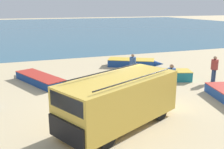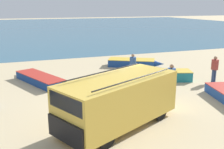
{
  "view_description": "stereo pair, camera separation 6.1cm",
  "coord_description": "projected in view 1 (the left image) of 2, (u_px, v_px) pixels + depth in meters",
  "views": [
    {
      "loc": [
        -4.54,
        -12.69,
        4.94
      ],
      "look_at": [
        0.58,
        1.36,
        1.0
      ],
      "focal_mm": 42.0,
      "sensor_mm": 36.0,
      "label": 1
    },
    {
      "loc": [
        -4.48,
        -12.71,
        4.94
      ],
      "look_at": [
        0.58,
        1.36,
        1.0
      ],
      "focal_mm": 42.0,
      "sensor_mm": 36.0,
      "label": 2
    }
  ],
  "objects": [
    {
      "name": "parked_van",
      "position": [
        119.0,
        100.0,
        10.85
      ],
      "size": [
        5.84,
        4.26,
        2.24
      ],
      "rotation": [
        0.0,
        0.0,
        3.59
      ],
      "color": "gold",
      "rests_on": "ground_plane"
    },
    {
      "name": "fishing_rowboat_3",
      "position": [
        133.0,
        63.0,
        21.97
      ],
      "size": [
        4.51,
        3.13,
        0.61
      ],
      "rotation": [
        0.0,
        0.0,
        5.77
      ],
      "color": "navy",
      "rests_on": "ground_plane"
    },
    {
      "name": "sea_water",
      "position": [
        36.0,
        27.0,
        61.53
      ],
      "size": [
        120.0,
        80.0,
        0.01
      ],
      "primitive_type": "cube",
      "color": "#33607A",
      "rests_on": "ground_plane"
    },
    {
      "name": "fisherman_3",
      "position": [
        133.0,
        64.0,
        18.3
      ],
      "size": [
        0.45,
        0.45,
        1.7
      ],
      "rotation": [
        0.0,
        0.0,
        5.46
      ],
      "color": "navy",
      "rests_on": "ground_plane"
    },
    {
      "name": "fisherman_0",
      "position": [
        171.0,
        77.0,
        14.8
      ],
      "size": [
        0.47,
        0.47,
        1.77
      ],
      "rotation": [
        0.0,
        0.0,
        4.31
      ],
      "color": "navy",
      "rests_on": "ground_plane"
    },
    {
      "name": "fishing_rowboat_4",
      "position": [
        166.0,
        75.0,
        17.89
      ],
      "size": [
        3.8,
        2.2,
        0.68
      ],
      "rotation": [
        0.0,
        0.0,
        2.81
      ],
      "color": "#1E757F",
      "rests_on": "ground_plane"
    },
    {
      "name": "fisherman_2",
      "position": [
        214.0,
        67.0,
        17.31
      ],
      "size": [
        0.46,
        0.46,
        1.74
      ],
      "rotation": [
        0.0,
        0.0,
        4.81
      ],
      "color": "navy",
      "rests_on": "ground_plane"
    },
    {
      "name": "ground_plane",
      "position": [
        110.0,
        99.0,
        14.29
      ],
      "size": [
        200.0,
        200.0,
        0.0
      ],
      "primitive_type": "plane",
      "color": "tan"
    },
    {
      "name": "fishing_rowboat_1",
      "position": [
        38.0,
        79.0,
        17.34
      ],
      "size": [
        2.96,
        5.22,
        0.52
      ],
      "rotation": [
        0.0,
        0.0,
        1.99
      ],
      "color": "navy",
      "rests_on": "ground_plane"
    }
  ]
}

